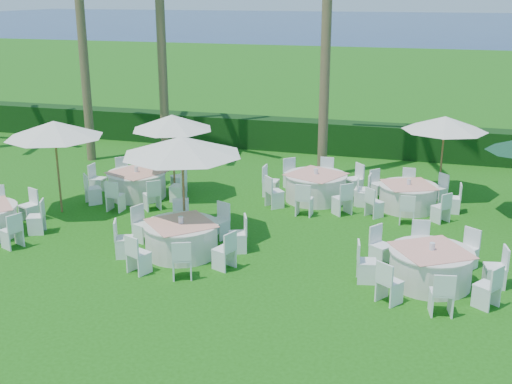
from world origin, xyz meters
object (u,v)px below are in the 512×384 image
umbrella_d (445,123)px  umbrella_b (182,146)px  banquet_table_c (430,266)px  banquet_table_f (408,196)px  banquet_table_d (137,184)px  umbrella_a (54,129)px  banquet_table_e (316,187)px  umbrella_c (172,122)px  banquet_table_b (181,238)px

umbrella_d → umbrella_b: bearing=-138.1°
banquet_table_c → banquet_table_f: bearing=99.1°
banquet_table_f → umbrella_d: size_ratio=1.15×
banquet_table_d → umbrella_a: 3.08m
banquet_table_c → umbrella_a: umbrella_a is taller
banquet_table_e → umbrella_d: (3.53, 1.53, 1.81)m
banquet_table_c → banquet_table_d: (-8.72, 3.74, 0.00)m
banquet_table_e → umbrella_c: size_ratio=1.28×
banquet_table_b → banquet_table_d: (-3.01, 3.72, 0.00)m
banquet_table_e → banquet_table_f: (2.69, -0.04, -0.04)m
banquet_table_c → umbrella_b: bearing=170.6°
banquet_table_c → umbrella_b: (-6.04, 1.00, 1.99)m
banquet_table_e → banquet_table_f: bearing=-0.9°
banquet_table_c → umbrella_a: (-10.15, 1.85, 1.98)m
banquet_table_f → umbrella_c: 7.17m
banquet_table_c → umbrella_d: size_ratio=1.24×
banquet_table_d → umbrella_d: size_ratio=1.23×
banquet_table_d → umbrella_c: bearing=17.5°
banquet_table_b → umbrella_a: bearing=157.6°
umbrella_d → banquet_table_c: bearing=-90.6°
banquet_table_d → umbrella_b: 4.32m
banquet_table_f → banquet_table_e: bearing=179.1°
umbrella_b → umbrella_d: (6.10, 5.47, -0.17)m
banquet_table_b → banquet_table_e: size_ratio=0.94×
banquet_table_c → umbrella_a: 10.50m
banquet_table_c → banquet_table_e: size_ratio=0.97×
banquet_table_d → banquet_table_f: banquet_table_d is taller
umbrella_a → banquet_table_d: bearing=52.9°
banquet_table_c → banquet_table_d: banquet_table_d is taller
umbrella_a → umbrella_d: umbrella_a is taller
banquet_table_b → umbrella_b: size_ratio=1.01×
banquet_table_e → umbrella_c: (-4.17, -0.85, 1.87)m
banquet_table_f → banquet_table_b: bearing=-135.4°
banquet_table_b → banquet_table_d: size_ratio=0.97×
umbrella_a → umbrella_b: umbrella_b is taller
banquet_table_d → umbrella_c: size_ratio=1.23×
umbrella_a → umbrella_d: size_ratio=1.06×
banquet_table_c → umbrella_d: 6.72m
banquet_table_c → umbrella_c: bearing=151.9°
banquet_table_f → umbrella_a: size_ratio=1.09×
banquet_table_b → umbrella_b: bearing=108.3°
banquet_table_b → banquet_table_c: (5.71, -0.02, 0.00)m
banquet_table_c → banquet_table_f: 4.95m
banquet_table_e → umbrella_b: umbrella_b is taller
banquet_table_f → umbrella_b: size_ratio=0.97×
umbrella_a → umbrella_c: size_ratio=1.06×
umbrella_c → banquet_table_f: bearing=6.7°
banquet_table_c → banquet_table_f: (-0.78, 4.89, -0.03)m
banquet_table_b → umbrella_c: size_ratio=1.20×
banquet_table_c → banquet_table_e: (-3.47, 4.93, 0.02)m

